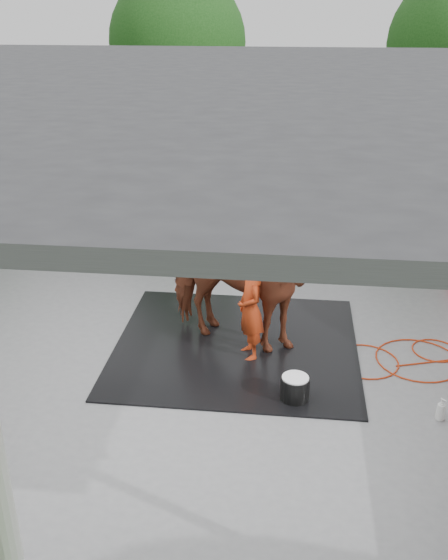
# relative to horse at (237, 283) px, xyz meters

# --- Properties ---
(ground) EXTENTS (100.00, 100.00, 0.00)m
(ground) POSITION_rel_horse_xyz_m (-0.81, -1.03, -1.10)
(ground) COLOR #1E3814
(concrete_slab) EXTENTS (12.00, 10.00, 0.05)m
(concrete_slab) POSITION_rel_horse_xyz_m (-0.81, -1.03, -1.07)
(concrete_slab) COLOR slate
(concrete_slab) RESTS_ON ground
(pavilion_structure) EXTENTS (12.60, 10.60, 4.05)m
(pavilion_structure) POSITION_rel_horse_xyz_m (-0.81, -1.03, 2.87)
(pavilion_structure) COLOR beige
(pavilion_structure) RESTS_ON ground
(tree_belt) EXTENTS (28.00, 28.00, 5.80)m
(tree_belt) POSITION_rel_horse_xyz_m (-0.51, -0.13, 2.69)
(tree_belt) COLOR #382314
(tree_belt) RESTS_ON ground
(rubber_mat) EXTENTS (3.66, 3.43, 0.03)m
(rubber_mat) POSITION_rel_horse_xyz_m (0.00, -0.00, -1.04)
(rubber_mat) COLOR black
(rubber_mat) RESTS_ON concrete_slab
(horse) EXTENTS (2.65, 1.87, 2.04)m
(horse) POSITION_rel_horse_xyz_m (0.00, 0.00, 0.00)
(horse) COLOR brown
(horse) RESTS_ON rubber_mat
(handler) EXTENTS (0.57, 0.68, 1.59)m
(handler) POSITION_rel_horse_xyz_m (0.23, -0.28, -0.26)
(handler) COLOR #AD3112
(handler) RESTS_ON concrete_slab
(wash_bucket) EXTENTS (0.38, 0.38, 0.35)m
(wash_bucket) POSITION_rel_horse_xyz_m (0.90, -1.33, -0.87)
(wash_bucket) COLOR black
(wash_bucket) RESTS_ON concrete_slab
(soap_bottle_a) EXTENTS (0.17, 0.17, 0.31)m
(soap_bottle_a) POSITION_rel_horse_xyz_m (2.73, -1.55, -0.89)
(soap_bottle_a) COLOR silver
(soap_bottle_a) RESTS_ON concrete_slab
(hose_coil) EXTENTS (2.40, 1.27, 0.02)m
(hose_coil) POSITION_rel_horse_xyz_m (2.50, -0.12, -1.04)
(hose_coil) COLOR #B12E0C
(hose_coil) RESTS_ON concrete_slab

